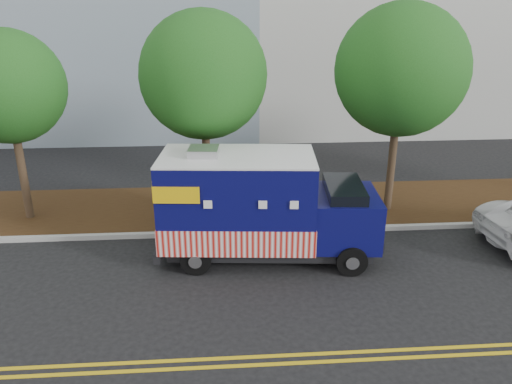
{
  "coord_description": "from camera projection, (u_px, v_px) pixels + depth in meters",
  "views": [
    {
      "loc": [
        0.04,
        -12.88,
        6.95
      ],
      "look_at": [
        1.01,
        0.6,
        1.74
      ],
      "focal_mm": 35.0,
      "sensor_mm": 36.0,
      "label": 1
    }
  ],
  "objects": [
    {
      "name": "centerline_near",
      "position": [
        225.0,
        358.0,
        10.34
      ],
      "size": [
        120.0,
        0.1,
        0.01
      ],
      "primitive_type": "cube",
      "color": "gold",
      "rests_on": "ground"
    },
    {
      "name": "sign_post",
      "position": [
        171.0,
        194.0,
        15.8
      ],
      "size": [
        0.06,
        0.06,
        2.4
      ],
      "primitive_type": "cube",
      "color": "#473828",
      "rests_on": "ground"
    },
    {
      "name": "curb",
      "position": [
        222.0,
        233.0,
        15.76
      ],
      "size": [
        120.0,
        0.18,
        0.15
      ],
      "primitive_type": "cube",
      "color": "#9E9E99",
      "rests_on": "ground"
    },
    {
      "name": "tree_a",
      "position": [
        7.0,
        87.0,
        15.19
      ],
      "size": [
        3.49,
        3.49,
        6.23
      ],
      "color": "#38281C",
      "rests_on": "ground"
    },
    {
      "name": "tree_b",
      "position": [
        203.0,
        76.0,
        15.54
      ],
      "size": [
        4.01,
        4.01,
        6.77
      ],
      "color": "#38281C",
      "rests_on": "ground"
    },
    {
      "name": "mulch_strip",
      "position": [
        222.0,
        207.0,
        17.71
      ],
      "size": [
        120.0,
        4.0,
        0.15
      ],
      "primitive_type": "cube",
      "color": "#301C0D",
      "rests_on": "ground"
    },
    {
      "name": "food_truck",
      "position": [
        257.0,
        209.0,
        13.98
      ],
      "size": [
        6.35,
        2.82,
        3.25
      ],
      "rotation": [
        0.0,
        0.0,
        -0.09
      ],
      "color": "black",
      "rests_on": "ground"
    },
    {
      "name": "ground",
      "position": [
        223.0,
        256.0,
        14.48
      ],
      "size": [
        120.0,
        120.0,
        0.0
      ],
      "primitive_type": "plane",
      "color": "black",
      "rests_on": "ground"
    },
    {
      "name": "tree_c",
      "position": [
        401.0,
        71.0,
        15.72
      ],
      "size": [
        4.2,
        4.2,
        6.98
      ],
      "color": "#38281C",
      "rests_on": "ground"
    },
    {
      "name": "centerline_far",
      "position": [
        225.0,
        367.0,
        10.1
      ],
      "size": [
        120.0,
        0.1,
        0.01
      ],
      "primitive_type": "cube",
      "color": "gold",
      "rests_on": "ground"
    }
  ]
}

